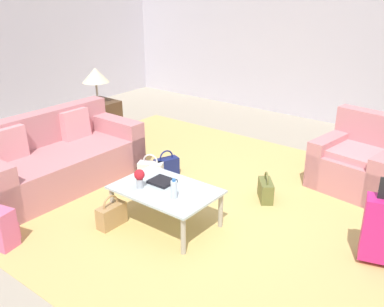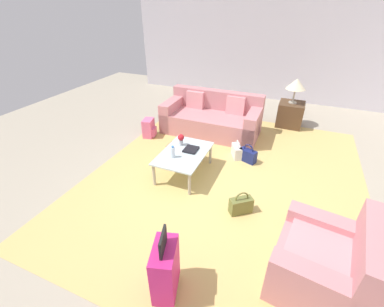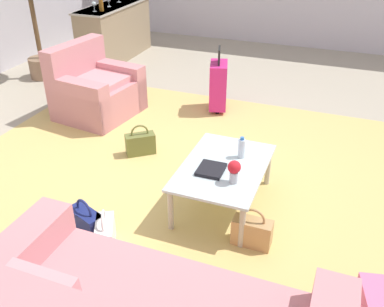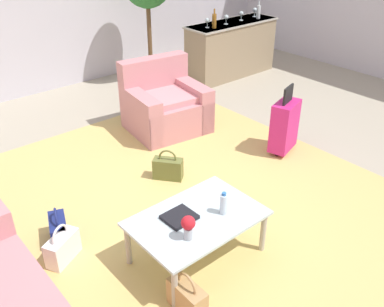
{
  "view_description": "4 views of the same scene",
  "coord_description": "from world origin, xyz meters",
  "px_view_note": "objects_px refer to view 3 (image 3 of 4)",
  "views": [
    {
      "loc": [
        2.25,
        -3.45,
        2.41
      ],
      "look_at": [
        -0.41,
        -0.05,
        0.67
      ],
      "focal_mm": 40.0,
      "sensor_mm": 36.0,
      "label": 1
    },
    {
      "loc": [
        2.94,
        1.04,
        2.61
      ],
      "look_at": [
        0.08,
        -0.15,
        0.75
      ],
      "focal_mm": 24.0,
      "sensor_mm": 36.0,
      "label": 2
    },
    {
      "loc": [
        -3.48,
        -1.38,
        2.42
      ],
      "look_at": [
        -0.82,
        -0.36,
        0.75
      ],
      "focal_mm": 40.0,
      "sensor_mm": 36.0,
      "label": 3
    },
    {
      "loc": [
        -2.23,
        -2.57,
        2.6
      ],
      "look_at": [
        -0.28,
        -0.3,
        0.89
      ],
      "focal_mm": 40.0,
      "sensor_mm": 36.0,
      "label": 4
    }
  ],
  "objects_px": {
    "wine_glass_leftmost": "(94,4)",
    "wine_bottle_amber": "(101,3)",
    "wine_glass_left_of_centre": "(108,0)",
    "handbag_olive": "(140,143)",
    "armchair": "(94,92)",
    "suitcase_magenta": "(218,85)",
    "handbag_white": "(105,235)",
    "bar_console": "(115,31)",
    "coffee_table": "(224,170)",
    "coffee_table_book": "(211,169)",
    "handbag_navy": "(86,222)",
    "flower_vase": "(234,170)",
    "water_bottle": "(242,148)",
    "handbag_tan": "(252,232)"
  },
  "relations": [
    {
      "from": "wine_glass_leftmost",
      "to": "wine_bottle_amber",
      "type": "height_order",
      "value": "wine_bottle_amber"
    },
    {
      "from": "wine_glass_left_of_centre",
      "to": "handbag_olive",
      "type": "relative_size",
      "value": 0.43
    },
    {
      "from": "armchair",
      "to": "suitcase_magenta",
      "type": "relative_size",
      "value": 1.26
    },
    {
      "from": "wine_glass_leftmost",
      "to": "wine_glass_left_of_centre",
      "type": "relative_size",
      "value": 1.0
    },
    {
      "from": "wine_glass_leftmost",
      "to": "handbag_olive",
      "type": "relative_size",
      "value": 0.43
    },
    {
      "from": "suitcase_magenta",
      "to": "handbag_white",
      "type": "distance_m",
      "value": 2.89
    },
    {
      "from": "bar_console",
      "to": "handbag_white",
      "type": "bearing_deg",
      "value": -151.37
    },
    {
      "from": "suitcase_magenta",
      "to": "wine_glass_left_of_centre",
      "type": "bearing_deg",
      "value": 61.01
    },
    {
      "from": "suitcase_magenta",
      "to": "coffee_table",
      "type": "bearing_deg",
      "value": -160.71
    },
    {
      "from": "coffee_table_book",
      "to": "handbag_navy",
      "type": "height_order",
      "value": "coffee_table_book"
    },
    {
      "from": "handbag_navy",
      "to": "handbag_olive",
      "type": "relative_size",
      "value": 1.0
    },
    {
      "from": "wine_bottle_amber",
      "to": "flower_vase",
      "type": "bearing_deg",
      "value": -135.47
    },
    {
      "from": "armchair",
      "to": "wine_bottle_amber",
      "type": "bearing_deg",
      "value": 26.28
    },
    {
      "from": "suitcase_magenta",
      "to": "water_bottle",
      "type": "bearing_deg",
      "value": -156.04
    },
    {
      "from": "wine_glass_leftmost",
      "to": "handbag_olive",
      "type": "distance_m",
      "value": 3.18
    },
    {
      "from": "suitcase_magenta",
      "to": "handbag_tan",
      "type": "relative_size",
      "value": 2.37
    },
    {
      "from": "armchair",
      "to": "handbag_tan",
      "type": "relative_size",
      "value": 2.99
    },
    {
      "from": "bar_console",
      "to": "handbag_navy",
      "type": "bearing_deg",
      "value": -153.32
    },
    {
      "from": "coffee_table",
      "to": "water_bottle",
      "type": "height_order",
      "value": "water_bottle"
    },
    {
      "from": "water_bottle",
      "to": "coffee_table_book",
      "type": "xyz_separation_m",
      "value": [
        -0.32,
        0.18,
        -0.08
      ]
    },
    {
      "from": "wine_bottle_amber",
      "to": "suitcase_magenta",
      "type": "distance_m",
      "value": 2.59
    },
    {
      "from": "water_bottle",
      "to": "armchair",
      "type": "bearing_deg",
      "value": 63.96
    },
    {
      "from": "armchair",
      "to": "handbag_olive",
      "type": "xyz_separation_m",
      "value": [
        -0.74,
        -1.04,
        -0.18
      ]
    },
    {
      "from": "flower_vase",
      "to": "wine_glass_leftmost",
      "type": "height_order",
      "value": "wine_glass_leftmost"
    },
    {
      "from": "bar_console",
      "to": "handbag_navy",
      "type": "distance_m",
      "value": 4.84
    },
    {
      "from": "coffee_table",
      "to": "flower_vase",
      "type": "xyz_separation_m",
      "value": [
        -0.22,
        -0.15,
        0.17
      ]
    },
    {
      "from": "handbag_white",
      "to": "handbag_olive",
      "type": "height_order",
      "value": "same"
    },
    {
      "from": "armchair",
      "to": "water_bottle",
      "type": "bearing_deg",
      "value": -116.04
    },
    {
      "from": "water_bottle",
      "to": "handbag_olive",
      "type": "bearing_deg",
      "value": 73.46
    },
    {
      "from": "armchair",
      "to": "wine_glass_leftmost",
      "type": "relative_size",
      "value": 6.93
    },
    {
      "from": "bar_console",
      "to": "handbag_tan",
      "type": "xyz_separation_m",
      "value": [
        -3.93,
        -3.48,
        -0.35
      ]
    },
    {
      "from": "armchair",
      "to": "flower_vase",
      "type": "distance_m",
      "value": 2.79
    },
    {
      "from": "coffee_table",
      "to": "water_bottle",
      "type": "relative_size",
      "value": 5.24
    },
    {
      "from": "wine_bottle_amber",
      "to": "handbag_olive",
      "type": "bearing_deg",
      "value": -142.3
    },
    {
      "from": "coffee_table_book",
      "to": "flower_vase",
      "type": "xyz_separation_m",
      "value": [
        -0.1,
        -0.23,
        0.11
      ]
    },
    {
      "from": "bar_console",
      "to": "handbag_white",
      "type": "xyz_separation_m",
      "value": [
        -4.38,
        -2.39,
        -0.35
      ]
    },
    {
      "from": "wine_glass_leftmost",
      "to": "handbag_white",
      "type": "xyz_separation_m",
      "value": [
        -3.79,
        -2.37,
        -0.91
      ]
    },
    {
      "from": "water_bottle",
      "to": "suitcase_magenta",
      "type": "distance_m",
      "value": 1.98
    },
    {
      "from": "handbag_white",
      "to": "handbag_tan",
      "type": "height_order",
      "value": "same"
    },
    {
      "from": "coffee_table",
      "to": "handbag_olive",
      "type": "bearing_deg",
      "value": 63.44
    },
    {
      "from": "wine_glass_leftmost",
      "to": "handbag_navy",
      "type": "distance_m",
      "value": 4.39
    },
    {
      "from": "water_bottle",
      "to": "suitcase_magenta",
      "type": "height_order",
      "value": "suitcase_magenta"
    },
    {
      "from": "water_bottle",
      "to": "handbag_navy",
      "type": "bearing_deg",
      "value": 134.32
    },
    {
      "from": "wine_bottle_amber",
      "to": "handbag_navy",
      "type": "distance_m",
      "value": 4.41
    },
    {
      "from": "flower_vase",
      "to": "wine_glass_leftmost",
      "type": "xyz_separation_m",
      "value": [
        3.13,
        3.23,
        0.5
      ]
    },
    {
      "from": "wine_bottle_amber",
      "to": "handbag_tan",
      "type": "distance_m",
      "value": 4.88
    },
    {
      "from": "water_bottle",
      "to": "handbag_tan",
      "type": "xyz_separation_m",
      "value": [
        -0.63,
        -0.28,
        -0.39
      ]
    },
    {
      "from": "water_bottle",
      "to": "flower_vase",
      "type": "bearing_deg",
      "value": -173.21
    },
    {
      "from": "water_bottle",
      "to": "handbag_navy",
      "type": "xyz_separation_m",
      "value": [
        -1.01,
        1.03,
        -0.39
      ]
    },
    {
      "from": "wine_bottle_amber",
      "to": "coffee_table_book",
      "type": "bearing_deg",
      "value": -136.73
    }
  ]
}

